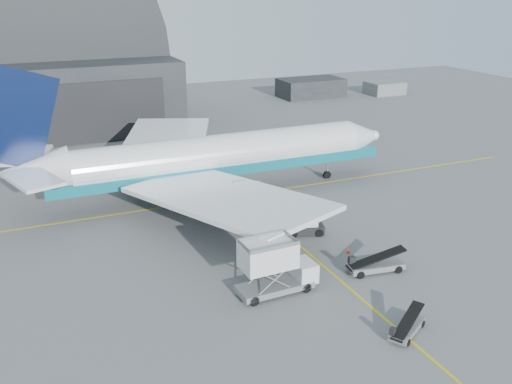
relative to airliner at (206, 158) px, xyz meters
name	(u,v)px	position (x,y,z in m)	size (l,w,h in m)	color
ground	(324,267)	(3.74, -21.45, -4.76)	(200.00, 200.00, 0.00)	#565659
taxi_lines	(266,217)	(3.74, -8.78, -4.75)	(80.00, 42.12, 0.02)	gold
hangar	(19,75)	(-18.26, 43.50, 4.78)	(50.00, 28.30, 28.00)	black
distant_bldg_a	(311,97)	(41.74, 50.55, -4.76)	(14.00, 8.00, 4.00)	black
distant_bldg_b	(384,94)	(58.74, 46.55, -4.76)	(8.00, 6.00, 2.80)	slate
airliner	(206,158)	(0.00, 0.00, 0.00)	(48.51, 47.04, 17.02)	white
catering_truck	(274,267)	(-2.39, -23.80, -2.43)	(6.80, 2.80, 4.61)	slate
pushback_tug	(305,227)	(5.66, -14.27, -4.10)	(4.28, 3.18, 1.78)	black
belt_loader_a	(407,328)	(4.04, -32.97, -4.27)	(4.09, 3.20, 1.61)	slate
belt_loader_b	(375,265)	(7.41, -24.04, -4.13)	(5.46, 2.47, 2.04)	slate
traffic_cone	(348,251)	(7.25, -19.97, -4.53)	(0.33, 0.33, 0.48)	red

